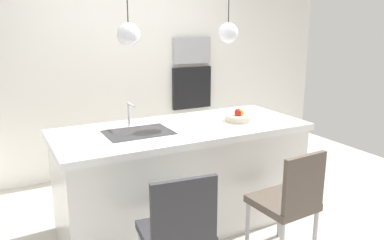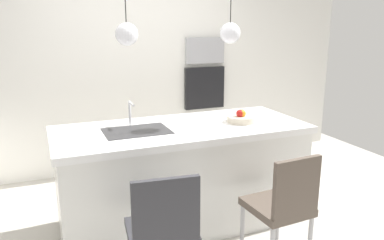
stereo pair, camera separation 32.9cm
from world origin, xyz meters
name	(u,v)px [view 1 (the left image)]	position (x,y,z in m)	size (l,w,h in m)	color
floor	(183,221)	(0.00, 0.00, 0.00)	(6.60, 6.60, 0.00)	#BCB7AD
back_wall	(123,68)	(0.00, 1.65, 1.30)	(6.00, 0.10, 2.60)	silver
kitchen_island	(182,175)	(0.00, 0.00, 0.47)	(2.26, 0.94, 0.94)	white
sink_basin	(139,133)	(-0.41, 0.00, 0.94)	(0.56, 0.40, 0.02)	#2D2D30
faucet	(130,111)	(-0.41, 0.21, 1.08)	(0.02, 0.17, 0.22)	silver
fruit_bowl	(239,117)	(0.58, -0.06, 0.98)	(0.28, 0.28, 0.13)	beige
microwave	(191,50)	(0.92, 1.58, 1.49)	(0.54, 0.08, 0.34)	#9E9EA3
oven	(191,88)	(0.92, 1.58, 0.99)	(0.56, 0.08, 0.56)	black
chair_near	(178,229)	(-0.48, -0.91, 0.51)	(0.50, 0.47, 0.92)	#333338
chair_middle	(289,199)	(0.48, -0.91, 0.51)	(0.45, 0.48, 0.92)	brown
pendant_light_left	(129,34)	(-0.47, 0.00, 1.76)	(0.19, 0.19, 0.79)	silver
pendant_light_right	(228,33)	(0.47, 0.00, 1.76)	(0.19, 0.19, 0.79)	silver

